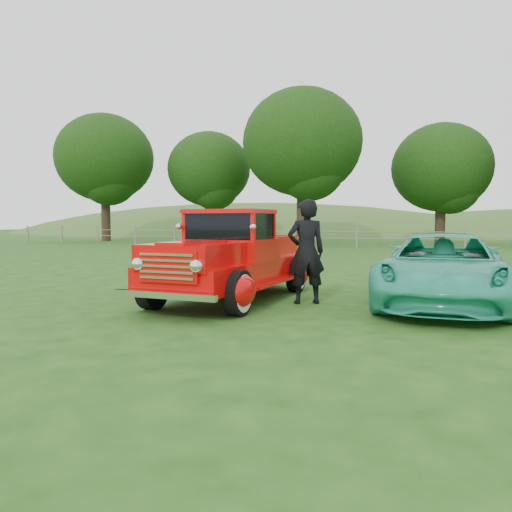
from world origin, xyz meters
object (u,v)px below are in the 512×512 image
(tree_near_east, at_px, (441,168))
(teal_sedan, at_px, (443,269))
(red_pickup, at_px, (231,260))
(man, at_px, (306,252))
(tree_far_west, at_px, (105,158))
(tree_mid_west, at_px, (209,170))
(tree_near_west, at_px, (302,143))

(tree_near_east, xyz_separation_m, teal_sedan, (-1.33, -27.40, -4.58))
(red_pickup, relative_size, man, 2.61)
(tree_far_west, relative_size, tree_mid_west, 1.17)
(tree_near_west, relative_size, teal_sedan, 2.17)
(man, bearing_deg, tree_mid_west, -90.03)
(tree_near_east, relative_size, red_pickup, 1.63)
(tree_mid_west, xyz_separation_m, man, (13.22, -26.96, -4.57))
(tree_mid_west, height_order, red_pickup, tree_mid_west)
(teal_sedan, distance_m, man, 2.54)
(tree_near_west, xyz_separation_m, tree_near_east, (9.00, 4.00, -1.55))
(tree_mid_west, relative_size, red_pickup, 1.65)
(tree_near_east, bearing_deg, teal_sedan, -92.77)
(teal_sedan, relative_size, man, 2.45)
(tree_near_east, relative_size, teal_sedan, 1.73)
(tree_far_west, height_order, man, tree_far_west)
(red_pickup, distance_m, teal_sedan, 3.99)
(tree_near_east, relative_size, man, 4.24)
(tree_far_west, distance_m, red_pickup, 32.30)
(tree_mid_west, height_order, tree_near_east, tree_mid_west)
(tree_mid_west, distance_m, red_pickup, 29.77)
(man, bearing_deg, tree_near_west, -103.86)
(tree_mid_west, xyz_separation_m, tree_near_west, (8.00, -3.00, 1.25))
(man, bearing_deg, teal_sedan, 166.74)
(tree_near_east, bearing_deg, tree_mid_west, -176.63)
(tree_mid_west, relative_size, man, 4.31)
(tree_near_west, bearing_deg, man, -77.71)
(teal_sedan, bearing_deg, red_pickup, -168.35)
(teal_sedan, bearing_deg, tree_far_west, 137.95)
(tree_near_east, xyz_separation_m, man, (-3.78, -27.96, -4.27))
(red_pickup, bearing_deg, man, 4.53)
(red_pickup, bearing_deg, tree_near_west, 104.01)
(tree_near_west, xyz_separation_m, man, (5.22, -23.96, -5.82))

